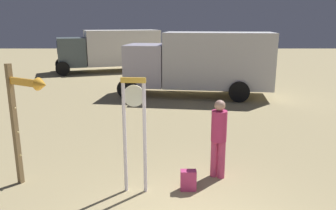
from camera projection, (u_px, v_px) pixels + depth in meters
standing_clock at (135, 123)px, 6.54m from camera, size 0.49×0.13×2.36m
arrow_sign at (25, 108)px, 6.66m from camera, size 1.06×0.72×2.58m
person_near_clock at (219, 135)px, 7.27m from camera, size 0.34×0.34×1.77m
backpack at (189, 180)px, 6.88m from camera, size 0.32×0.22×0.43m
box_truck_near at (203, 61)px, 15.48m from camera, size 7.16×3.31×2.93m
box_truck_far at (112, 49)px, 23.45m from camera, size 7.56×4.63×2.83m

